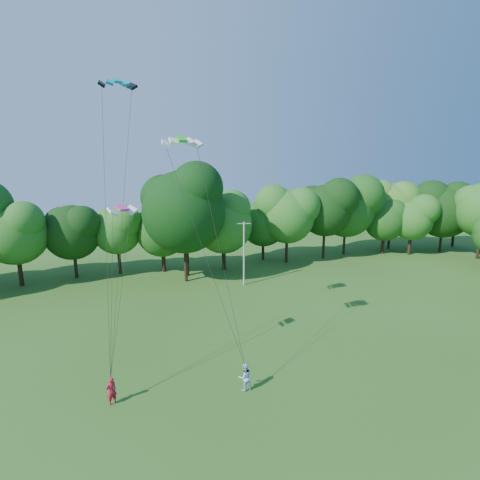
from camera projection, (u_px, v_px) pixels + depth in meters
name	position (u px, v px, depth m)	size (l,w,h in m)	color
utility_pole	(244.00, 253.00, 43.72)	(1.51, 0.38, 7.61)	#ABACA4
kite_flyer_left	(111.00, 391.00, 22.88)	(0.65, 0.43, 1.79)	#B2172C
kite_flyer_right	(245.00, 377.00, 24.24)	(0.91, 0.71, 1.87)	#B5C9FB
kite_teal	(117.00, 80.00, 25.15)	(2.57, 1.45, 0.52)	#048595
kite_green	(181.00, 139.00, 23.57)	(2.56, 1.26, 0.49)	green
kite_pink	(122.00, 208.00, 23.28)	(1.95, 1.50, 0.38)	#C73785
tree_back_center	(184.00, 201.00, 43.80)	(10.80, 10.80, 15.70)	black
tree_back_east	(392.00, 200.00, 60.36)	(8.93, 8.93, 12.99)	#332314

